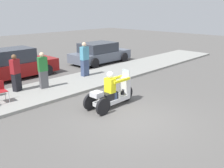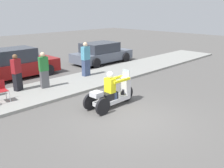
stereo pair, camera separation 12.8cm
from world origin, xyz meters
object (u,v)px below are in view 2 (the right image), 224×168
(motorcycle_trike, at_px, (112,94))
(parked_car_lot_center, at_px, (101,53))
(spectator_mid_group, at_px, (44,71))
(parked_car_lot_left, at_px, (13,65))
(folding_chair_curbside, at_px, (0,89))
(spectator_with_child, at_px, (17,73))
(spectator_by_tree, at_px, (86,60))

(motorcycle_trike, height_order, parked_car_lot_center, motorcycle_trike)
(spectator_mid_group, distance_m, parked_car_lot_left, 3.08)
(motorcycle_trike, xyz_separation_m, folding_chair_curbside, (-2.88, 3.31, 0.12))
(spectator_with_child, relative_size, folding_chair_curbside, 2.00)
(spectator_by_tree, xyz_separation_m, folding_chair_curbside, (-4.87, -0.63, -0.38))
(folding_chair_curbside, bearing_deg, parked_car_lot_left, 58.79)
(spectator_with_child, bearing_deg, parked_car_lot_left, 69.42)
(folding_chair_curbside, xyz_separation_m, parked_car_lot_center, (8.19, 2.96, 0.05))
(motorcycle_trike, bearing_deg, folding_chair_curbside, 131.07)
(motorcycle_trike, bearing_deg, parked_car_lot_center, 49.74)
(spectator_mid_group, distance_m, spectator_with_child, 1.16)
(spectator_by_tree, bearing_deg, spectator_with_child, 177.16)
(parked_car_lot_center, bearing_deg, motorcycle_trike, -130.26)
(spectator_by_tree, height_order, parked_car_lot_center, spectator_by_tree)
(folding_chair_curbside, relative_size, parked_car_lot_left, 0.17)
(motorcycle_trike, relative_size, spectator_by_tree, 1.26)
(parked_car_lot_center, bearing_deg, spectator_with_child, -163.27)
(spectator_mid_group, relative_size, spectator_with_child, 1.01)
(spectator_mid_group, relative_size, spectator_by_tree, 0.91)
(spectator_mid_group, bearing_deg, spectator_with_child, 154.44)
(motorcycle_trike, bearing_deg, spectator_by_tree, 63.24)
(parked_car_lot_left, bearing_deg, spectator_with_child, -110.58)
(motorcycle_trike, xyz_separation_m, parked_car_lot_left, (-0.83, 6.71, 0.25))
(parked_car_lot_center, bearing_deg, parked_car_lot_left, 175.88)
(folding_chair_curbside, distance_m, parked_car_lot_left, 3.97)
(spectator_with_child, relative_size, parked_car_lot_center, 0.38)
(motorcycle_trike, distance_m, spectator_mid_group, 3.73)
(motorcycle_trike, xyz_separation_m, spectator_with_child, (-1.79, 4.13, 0.41))
(motorcycle_trike, distance_m, parked_car_lot_center, 8.21)
(folding_chair_curbside, distance_m, parked_car_lot_center, 8.70)
(motorcycle_trike, relative_size, folding_chair_curbside, 2.82)
(parked_car_lot_center, distance_m, parked_car_lot_left, 6.15)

